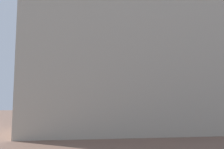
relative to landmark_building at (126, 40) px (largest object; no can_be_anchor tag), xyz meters
The scene contains 1 object.
landmark_building is the anchor object (origin of this frame).
Camera 1 is at (-1.12, -1.97, 4.85)m, focal length 34.11 mm.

